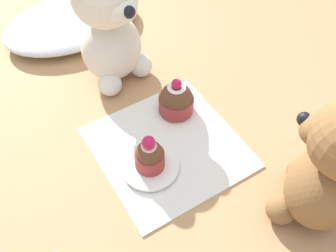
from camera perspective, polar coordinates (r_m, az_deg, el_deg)
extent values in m
plane|color=tan|center=(0.63, 0.00, -3.20)|extent=(4.00, 4.00, 0.00)
cube|color=silver|center=(0.63, 0.00, -3.04)|extent=(0.22, 0.22, 0.01)
ellipsoid|color=silver|center=(0.85, -13.77, 14.55)|extent=(0.28, 0.19, 0.04)
ellipsoid|color=silver|center=(0.71, -8.18, 11.18)|extent=(0.13, 0.12, 0.12)
ellipsoid|color=silver|center=(0.62, -6.79, 16.38)|extent=(0.06, 0.05, 0.04)
sphere|color=black|center=(0.60, -5.67, 16.13)|extent=(0.02, 0.02, 0.02)
sphere|color=silver|center=(0.70, -8.43, 6.03)|extent=(0.04, 0.04, 0.04)
sphere|color=silver|center=(0.73, -3.97, 8.75)|extent=(0.04, 0.04, 0.04)
ellipsoid|color=olive|center=(0.56, 21.64, -8.24)|extent=(0.14, 0.13, 0.12)
ellipsoid|color=olive|center=(0.48, 20.85, -0.38)|extent=(0.06, 0.06, 0.04)
sphere|color=black|center=(0.48, 19.16, 0.94)|extent=(0.02, 0.02, 0.02)
sphere|color=olive|center=(0.61, 18.75, -6.36)|extent=(0.04, 0.04, 0.04)
sphere|color=olive|center=(0.57, 16.08, -11.49)|extent=(0.04, 0.04, 0.04)
cylinder|color=#993333|center=(0.66, 1.19, 3.26)|extent=(0.06, 0.06, 0.03)
sphere|color=brown|center=(0.65, 1.21, 4.07)|extent=(0.05, 0.05, 0.05)
cylinder|color=white|center=(0.64, 1.24, 5.61)|extent=(0.03, 0.03, 0.00)
sphere|color=#B71947|center=(0.63, 1.26, 6.13)|extent=(0.02, 0.02, 0.02)
cylinder|color=white|center=(0.60, -2.61, -5.77)|extent=(0.09, 0.09, 0.01)
cylinder|color=#993333|center=(0.59, -2.67, -4.86)|extent=(0.04, 0.04, 0.03)
sphere|color=brown|center=(0.58, -2.72, -4.06)|extent=(0.04, 0.04, 0.04)
cylinder|color=white|center=(0.56, -2.79, -2.95)|extent=(0.02, 0.02, 0.00)
sphere|color=#B71947|center=(0.55, -2.83, -2.43)|extent=(0.02, 0.02, 0.02)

